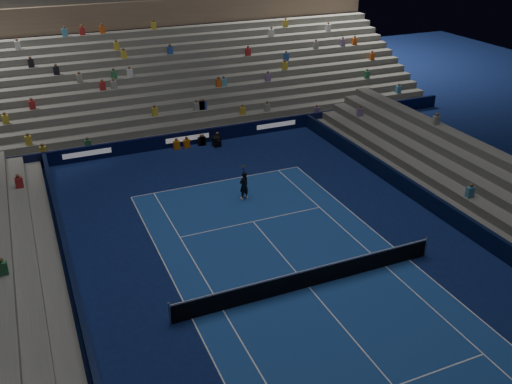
{
  "coord_description": "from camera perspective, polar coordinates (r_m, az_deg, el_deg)",
  "views": [
    {
      "loc": [
        -10.28,
        -17.83,
        15.17
      ],
      "look_at": [
        0.0,
        6.0,
        2.0
      ],
      "focal_mm": 39.22,
      "sensor_mm": 36.0,
      "label": 1
    }
  ],
  "objects": [
    {
      "name": "sponsor_barrier_east",
      "position": [
        30.53,
        21.74,
        -3.93
      ],
      "size": [
        0.25,
        37.0,
        1.0
      ],
      "primitive_type": "cube",
      "color": "black",
      "rests_on": "ground"
    },
    {
      "name": "sponsor_barrier_far",
      "position": [
        40.51,
        -7.05,
        5.46
      ],
      "size": [
        44.0,
        0.25,
        1.0
      ],
      "primitive_type": "cube",
      "color": "black",
      "rests_on": "ground"
    },
    {
      "name": "tennis_net",
      "position": [
        25.27,
        5.46,
        -8.71
      ],
      "size": [
        12.9,
        0.1,
        1.1
      ],
      "color": "#B2B2B7",
      "rests_on": "ground"
    },
    {
      "name": "court_surface",
      "position": [
        25.56,
        5.41,
        -9.62
      ],
      "size": [
        10.97,
        23.77,
        0.01
      ],
      "primitive_type": "cube",
      "color": "#1A4290",
      "rests_on": "ground"
    },
    {
      "name": "broadcast_camera",
      "position": [
        40.13,
        -4.04,
        5.16
      ],
      "size": [
        0.51,
        0.97,
        0.68
      ],
      "color": "black",
      "rests_on": "ground"
    },
    {
      "name": "ground",
      "position": [
        25.57,
        5.41,
        -9.63
      ],
      "size": [
        90.0,
        90.0,
        0.0
      ],
      "primitive_type": "plane",
      "color": "#0C194B",
      "rests_on": "ground"
    },
    {
      "name": "tennis_player",
      "position": [
        32.39,
        -1.25,
        0.67
      ],
      "size": [
        0.72,
        0.58,
        1.71
      ],
      "primitive_type": "imported",
      "rotation": [
        0.0,
        0.0,
        3.46
      ],
      "color": "black",
      "rests_on": "ground"
    },
    {
      "name": "grandstand_main",
      "position": [
        48.33,
        -10.59,
        12.34
      ],
      "size": [
        44.0,
        15.2,
        11.2
      ],
      "color": "slate",
      "rests_on": "ground"
    },
    {
      "name": "sponsor_barrier_west",
      "position": [
        23.1,
        -16.94,
        -13.95
      ],
      "size": [
        0.25,
        37.0,
        1.0
      ],
      "primitive_type": "cube",
      "color": "black",
      "rests_on": "ground"
    }
  ]
}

